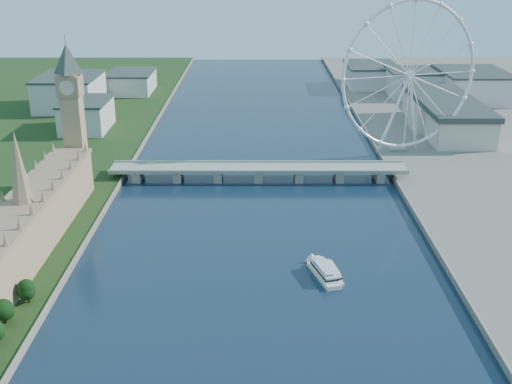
{
  "coord_description": "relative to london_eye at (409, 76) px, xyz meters",
  "views": [
    {
      "loc": [
        -0.95,
        -152.94,
        161.61
      ],
      "look_at": [
        -1.62,
        210.0,
        23.8
      ],
      "focal_mm": 45.0,
      "sensor_mm": 36.0,
      "label": 1
    }
  ],
  "objects": [
    {
      "name": "parliament_range",
      "position": [
        -247.98,
        -185.08,
        -49.04
      ],
      "size": [
        24.0,
        200.0,
        70.0
      ],
      "color": "tan",
      "rests_on": "ground"
    },
    {
      "name": "london_eye",
      "position": [
        0.0,
        0.0,
        0.0
      ],
      "size": [
        113.6,
        39.12,
        124.3
      ],
      "color": "silver",
      "rests_on": "ground"
    },
    {
      "name": "big_ben",
      "position": [
        -247.98,
        -77.08,
        -0.95
      ],
      "size": [
        20.02,
        20.02,
        110.0
      ],
      "color": "tan",
      "rests_on": "ground"
    },
    {
      "name": "tour_boat_near",
      "position": [
        -85.76,
        -208.4,
        -67.52
      ],
      "size": [
        17.32,
        33.93,
        7.3
      ],
      "primitive_type": null,
      "rotation": [
        0.0,
        0.0,
        0.28
      ],
      "color": "silver",
      "rests_on": "ground"
    },
    {
      "name": "tour_boat_far",
      "position": [
        -81.76,
        -207.76,
        -67.52
      ],
      "size": [
        11.78,
        27.71,
        5.92
      ],
      "primitive_type": null,
      "rotation": [
        0.0,
        0.0,
        0.19
      ],
      "color": "beige",
      "rests_on": "ground"
    },
    {
      "name": "westminster_bridge",
      "position": [
        -119.98,
        -55.08,
        -60.89
      ],
      "size": [
        220.0,
        22.0,
        9.5
      ],
      "color": "gray",
      "rests_on": "ground"
    },
    {
      "name": "city_skyline",
      "position": [
        -80.75,
        205.0,
        -50.56
      ],
      "size": [
        505.0,
        280.0,
        32.0
      ],
      "color": "beige",
      "rests_on": "ground"
    },
    {
      "name": "county_hall",
      "position": [
        55.02,
        74.92,
        -67.52
      ],
      "size": [
        54.0,
        144.0,
        35.0
      ],
      "primitive_type": null,
      "color": "beige",
      "rests_on": "ground"
    }
  ]
}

